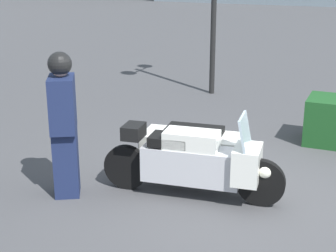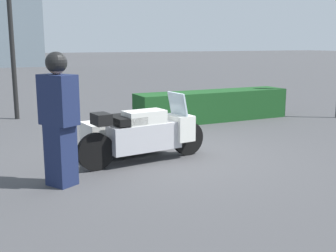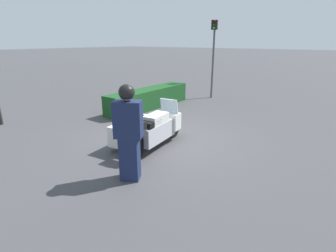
% 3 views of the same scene
% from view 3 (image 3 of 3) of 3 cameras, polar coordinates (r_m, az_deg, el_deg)
% --- Properties ---
extents(ground_plane, '(160.00, 160.00, 0.00)m').
position_cam_3_polar(ground_plane, '(7.23, -0.97, -2.82)').
color(ground_plane, '#424244').
extents(police_motorcycle, '(2.36, 1.21, 1.14)m').
position_cam_3_polar(police_motorcycle, '(6.70, -4.72, -0.53)').
color(police_motorcycle, black).
rests_on(police_motorcycle, ground).
extents(officer_rider, '(0.52, 0.59, 1.86)m').
position_cam_3_polar(officer_rider, '(4.92, -8.58, -1.11)').
color(officer_rider, '#192347').
rests_on(officer_rider, ground).
extents(hedge_bush_curbside, '(4.11, 0.81, 0.76)m').
position_cam_3_polar(hedge_bush_curbside, '(10.54, -4.12, 6.04)').
color(hedge_bush_curbside, '#19471E').
rests_on(hedge_bush_curbside, ground).
extents(traffic_light_near, '(0.22, 0.28, 3.42)m').
position_cam_3_polar(traffic_light_near, '(12.38, 9.87, 16.36)').
color(traffic_light_near, '#4C4C4C').
rests_on(traffic_light_near, ground).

